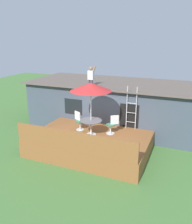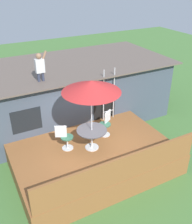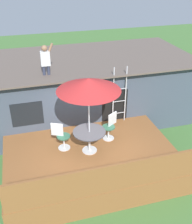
{
  "view_description": "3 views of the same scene",
  "coord_description": "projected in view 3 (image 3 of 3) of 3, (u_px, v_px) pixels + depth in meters",
  "views": [
    {
      "loc": [
        4.14,
        -9.48,
        5.29
      ],
      "look_at": [
        -0.05,
        0.67,
        1.74
      ],
      "focal_mm": 37.21,
      "sensor_mm": 36.0,
      "label": 1
    },
    {
      "loc": [
        -3.36,
        -6.7,
        6.3
      ],
      "look_at": [
        0.52,
        0.67,
        1.75
      ],
      "focal_mm": 41.55,
      "sensor_mm": 36.0,
      "label": 2
    },
    {
      "loc": [
        -1.81,
        -7.13,
        6.32
      ],
      "look_at": [
        0.53,
        1.09,
        1.55
      ],
      "focal_mm": 44.44,
      "sensor_mm": 36.0,
      "label": 3
    }
  ],
  "objects": [
    {
      "name": "deck_railing",
      "position": [
        108.0,
        179.0,
        7.25
      ],
      "size": [
        5.41,
        0.08,
        0.9
      ],
      "primitive_type": "cube",
      "color": "brown",
      "rests_on": "deck"
    },
    {
      "name": "deck",
      "position": [
        90.0,
        159.0,
        9.3
      ],
      "size": [
        5.51,
        3.99,
        0.8
      ],
      "primitive_type": "cube",
      "color": "brown",
      "rests_on": "ground"
    },
    {
      "name": "person_figure",
      "position": [
        45.0,
        58.0,
        9.46
      ],
      "size": [
        0.47,
        0.2,
        1.11
      ],
      "color": "#33384C",
      "rests_on": "house"
    },
    {
      "name": "house",
      "position": [
        68.0,
        90.0,
        11.85
      ],
      "size": [
        10.5,
        4.5,
        2.72
      ],
      "color": "#424C5B",
      "rests_on": "ground"
    },
    {
      "name": "patio_umbrella",
      "position": [
        89.0,
        85.0,
        7.92
      ],
      "size": [
        1.9,
        1.9,
        2.54
      ],
      "color": "silver",
      "rests_on": "deck"
    },
    {
      "name": "ground_plane",
      "position": [
        90.0,
        168.0,
        9.5
      ],
      "size": [
        40.0,
        40.0,
        0.0
      ],
      "primitive_type": "plane",
      "color": "#477538"
    },
    {
      "name": "patio_chair_left",
      "position": [
        61.0,
        136.0,
        8.98
      ],
      "size": [
        0.59,
        0.44,
        0.92
      ],
      "rotation": [
        0.0,
        0.0,
        -0.45
      ],
      "color": "silver",
      "rests_on": "deck"
    },
    {
      "name": "patio_chair_right",
      "position": [
        110.0,
        126.0,
        9.51
      ],
      "size": [
        0.57,
        0.45,
        0.92
      ],
      "rotation": [
        0.0,
        0.0,
        -2.58
      ],
      "color": "silver",
      "rests_on": "deck"
    },
    {
      "name": "patio_table",
      "position": [
        89.0,
        136.0,
        8.78
      ],
      "size": [
        1.04,
        1.04,
        0.74
      ],
      "color": "silver",
      "rests_on": "deck"
    },
    {
      "name": "step_ladder",
      "position": [
        119.0,
        95.0,
        10.18
      ],
      "size": [
        0.52,
        0.04,
        2.2
      ],
      "color": "silver",
      "rests_on": "deck"
    }
  ]
}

